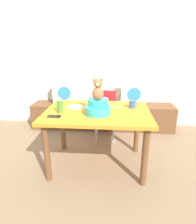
% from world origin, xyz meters
% --- Properties ---
extents(ground_plane, '(8.00, 8.00, 0.00)m').
position_xyz_m(ground_plane, '(0.00, 0.00, 0.00)').
color(ground_plane, '#8C7256').
extents(back_wall, '(4.40, 0.10, 2.60)m').
position_xyz_m(back_wall, '(0.00, 1.47, 1.30)').
color(back_wall, silver).
rests_on(back_wall, ground_plane).
extents(window_bench, '(2.60, 0.44, 0.46)m').
position_xyz_m(window_bench, '(0.00, 1.20, 0.23)').
color(window_bench, brown).
rests_on(window_bench, ground_plane).
extents(pillow_floral_left, '(0.44, 0.15, 0.44)m').
position_xyz_m(pillow_floral_left, '(-0.68, 1.18, 0.68)').
color(pillow_floral_left, white).
rests_on(pillow_floral_left, window_bench).
extents(pillow_floral_right, '(0.44, 0.15, 0.44)m').
position_xyz_m(pillow_floral_right, '(0.55, 1.18, 0.68)').
color(pillow_floral_right, white).
rests_on(pillow_floral_right, window_bench).
extents(book_stack, '(0.20, 0.14, 0.09)m').
position_xyz_m(book_stack, '(-0.21, 1.20, 0.51)').
color(book_stack, '#84A190').
rests_on(book_stack, window_bench).
extents(dining_table, '(1.26, 0.91, 0.74)m').
position_xyz_m(dining_table, '(0.00, 0.00, 0.63)').
color(dining_table, orange).
rests_on(dining_table, ground_plane).
extents(highchair, '(0.35, 0.48, 0.79)m').
position_xyz_m(highchair, '(0.07, 0.77, 0.52)').
color(highchair, red).
rests_on(highchair, ground_plane).
extents(infant_seat_teal, '(0.30, 0.33, 0.16)m').
position_xyz_m(infant_seat_teal, '(0.01, -0.09, 0.81)').
color(infant_seat_teal, '#33B5B8').
rests_on(infant_seat_teal, dining_table).
extents(teddy_bear, '(0.13, 0.12, 0.25)m').
position_xyz_m(teddy_bear, '(0.01, -0.09, 1.02)').
color(teddy_bear, '#A16B40').
rests_on(teddy_bear, infant_seat_teal).
extents(ketchup_bottle, '(0.07, 0.07, 0.18)m').
position_xyz_m(ketchup_bottle, '(-0.43, -0.09, 0.83)').
color(ketchup_bottle, '#4C8C33').
rests_on(ketchup_bottle, dining_table).
extents(coffee_mug, '(0.12, 0.08, 0.09)m').
position_xyz_m(coffee_mug, '(0.43, 0.15, 0.79)').
color(coffee_mug, '#335999').
rests_on(coffee_mug, dining_table).
extents(dinner_plate_near, '(0.20, 0.20, 0.01)m').
position_xyz_m(dinner_plate_near, '(-0.30, 0.12, 0.75)').
color(dinner_plate_near, white).
rests_on(dinner_plate_near, dining_table).
extents(cell_phone, '(0.15, 0.07, 0.01)m').
position_xyz_m(cell_phone, '(-0.46, -0.24, 0.74)').
color(cell_phone, black).
rests_on(cell_phone, dining_table).
extents(table_fork, '(0.17, 0.05, 0.01)m').
position_xyz_m(table_fork, '(0.22, 0.16, 0.74)').
color(table_fork, silver).
rests_on(table_fork, dining_table).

